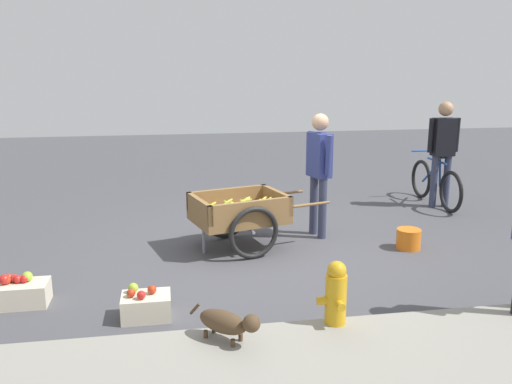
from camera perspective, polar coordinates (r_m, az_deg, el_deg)
name	(u,v)px	position (r m, az deg, el deg)	size (l,w,h in m)	color
ground_plane	(268,253)	(6.63, 1.23, -6.48)	(24.00, 24.00, 0.00)	#47474C
fruit_cart	(240,214)	(6.69, -1.76, -2.39)	(1.79, 1.18, 0.70)	olive
vendor_person	(319,164)	(7.09, 6.71, 2.99)	(0.28, 0.53, 1.64)	#333851
bicycle	(435,184)	(9.29, 18.47, 0.84)	(0.46, 1.66, 0.85)	black
cyclist_person	(443,144)	(9.05, 19.23, 4.80)	(0.52, 0.23, 1.70)	#333851
dog	(227,323)	(4.35, -3.10, -13.70)	(0.53, 0.49, 0.40)	#4C3823
fire_hydrant	(336,299)	(4.63, 8.43, -11.19)	(0.25, 0.25, 0.67)	gold
plastic_bucket	(408,239)	(7.01, 15.86, -4.81)	(0.30, 0.30, 0.25)	orange
apple_crate	(146,305)	(5.08, -11.60, -11.69)	(0.44, 0.32, 0.31)	beige
mixed_fruit_crate	(24,292)	(5.68, -23.41, -9.71)	(0.44, 0.32, 0.32)	beige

